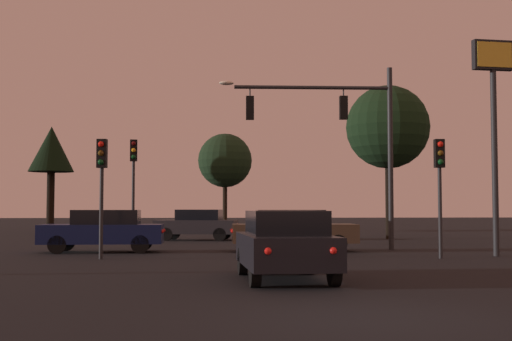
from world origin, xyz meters
TOP-DOWN VIEW (x-y plane):
  - ground_plane at (0.00, 24.50)m, footprint 168.00×168.00m
  - traffic_signal_mast_arm at (3.08, 16.00)m, footprint 6.66×0.57m
  - traffic_light_corner_left at (-5.06, 19.18)m, footprint 0.32×0.36m
  - traffic_light_corner_right at (5.20, 11.30)m, footprint 0.31×0.36m
  - traffic_light_median at (-5.41, 11.96)m, footprint 0.33×0.37m
  - car_nearside_lane at (-0.54, 5.23)m, footprint 1.91×4.07m
  - car_crossing_left at (-5.78, 15.44)m, footprint 4.40×1.84m
  - car_crossing_right at (1.10, 15.33)m, footprint 4.65×1.92m
  - car_far_lane at (-2.38, 24.60)m, footprint 4.28×2.53m
  - store_sign_illuminated at (7.41, 12.17)m, footprint 1.42×0.38m
  - tree_behind_sign at (-11.95, 36.46)m, footprint 2.96×2.96m
  - tree_left_far at (-0.36, 38.75)m, footprint 3.82×3.82m
  - tree_center_horizon at (7.50, 25.04)m, footprint 4.33×4.33m

SIDE VIEW (x-z plane):
  - ground_plane at x=0.00m, z-range 0.00..0.00m
  - car_far_lane at x=-2.38m, z-range 0.03..1.55m
  - car_nearside_lane at x=-0.54m, z-range 0.03..1.55m
  - car_crossing_left at x=-5.78m, z-range 0.04..1.56m
  - car_crossing_right at x=1.10m, z-range 0.04..1.56m
  - traffic_light_median at x=-5.41m, z-range 0.80..4.54m
  - traffic_light_corner_right at x=5.20m, z-range 0.80..4.57m
  - traffic_light_corner_left at x=-5.06m, z-range 0.92..5.37m
  - traffic_signal_mast_arm at x=3.08m, z-range 1.21..8.20m
  - tree_left_far at x=-0.36m, z-range 1.51..8.40m
  - store_sign_illuminated at x=7.41m, z-range 1.66..8.85m
  - tree_behind_sign at x=-11.95m, z-range 1.87..8.87m
  - tree_center_horizon at x=7.50m, z-range 1.80..9.78m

